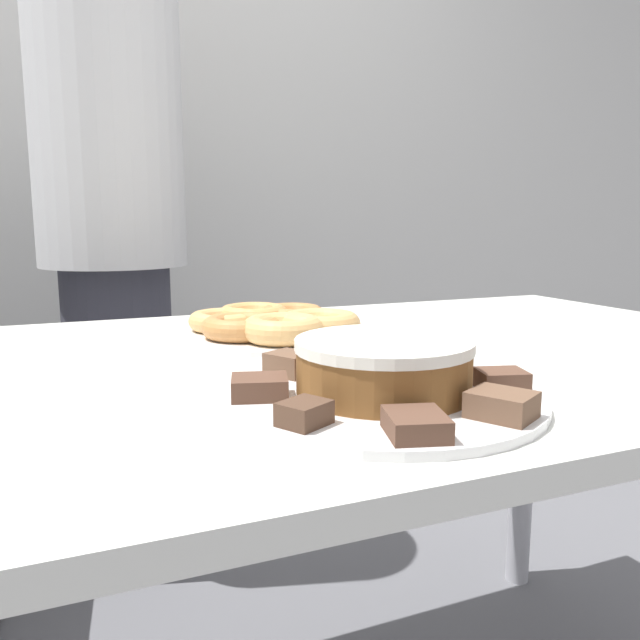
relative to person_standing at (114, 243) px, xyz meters
name	(u,v)px	position (x,y,z in m)	size (l,w,h in m)	color
wall_back	(143,125)	(0.17, 0.65, 0.40)	(8.00, 0.05, 2.60)	silver
table	(295,414)	(0.17, -0.91, -0.22)	(1.69, 0.92, 0.77)	silver
person_standing	(114,243)	(0.00, 0.00, 0.00)	(0.38, 0.38, 1.72)	#383842
plate_cake	(383,398)	(0.18, -1.16, -0.13)	(0.35, 0.35, 0.01)	white
plate_donuts	(280,334)	(0.20, -0.75, -0.13)	(0.33, 0.33, 0.01)	white
frosted_cake	(383,366)	(0.18, -1.16, -0.10)	(0.19, 0.19, 0.06)	brown
lamington_0	(361,356)	(0.22, -1.03, -0.11)	(0.05, 0.06, 0.02)	brown
lamington_1	(290,364)	(0.12, -1.04, -0.11)	(0.06, 0.07, 0.03)	brown
lamington_2	(260,387)	(0.05, -1.12, -0.11)	(0.07, 0.06, 0.02)	brown
lamington_3	(304,413)	(0.06, -1.22, -0.12)	(0.06, 0.05, 0.02)	#513828
lamington_4	(416,424)	(0.14, -1.29, -0.12)	(0.07, 0.07, 0.02)	brown
lamington_5	(502,405)	(0.25, -1.28, -0.11)	(0.07, 0.08, 0.03)	brown
lamington_6	(501,380)	(0.31, -1.20, -0.12)	(0.06, 0.06, 0.02)	brown
lamington_7	(441,362)	(0.30, -1.10, -0.12)	(0.06, 0.06, 0.02)	#513828
donut_0	(279,322)	(0.20, -0.75, -0.11)	(0.12, 0.12, 0.03)	#C68447
donut_1	(253,314)	(0.18, -0.66, -0.11)	(0.13, 0.13, 0.03)	tan
donut_2	(224,321)	(0.12, -0.71, -0.11)	(0.12, 0.12, 0.03)	#E5AD66
donut_3	(242,327)	(0.13, -0.78, -0.11)	(0.13, 0.13, 0.03)	#C68447
donut_4	(284,329)	(0.18, -0.84, -0.11)	(0.13, 0.13, 0.04)	#E5AD66
donut_5	(320,324)	(0.25, -0.82, -0.11)	(0.13, 0.13, 0.04)	#E5AD66
donut_6	(319,320)	(0.27, -0.76, -0.11)	(0.11, 0.11, 0.03)	#D18E4C
donut_7	(292,314)	(0.25, -0.68, -0.11)	(0.12, 0.12, 0.03)	#C68447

